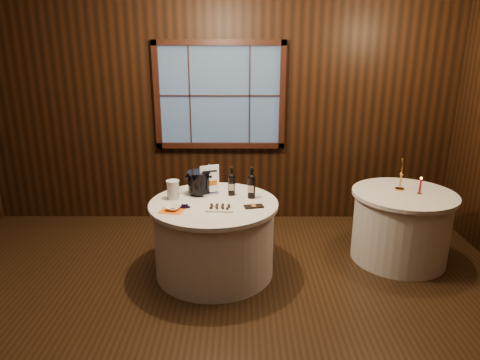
{
  "coord_description": "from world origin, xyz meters",
  "views": [
    {
      "loc": [
        0.28,
        -2.97,
        2.25
      ],
      "look_at": [
        0.26,
        0.9,
        1.03
      ],
      "focal_mm": 32.0,
      "sensor_mm": 36.0,
      "label": 1
    }
  ],
  "objects_px": {
    "brass_candlestick": "(401,178)",
    "chocolate_box": "(254,206)",
    "grape_bunch": "(185,206)",
    "sign_stand": "(209,184)",
    "red_candle": "(420,187)",
    "port_bottle_left": "(231,183)",
    "cracker_bowl": "(173,208)",
    "main_table": "(214,237)",
    "chocolate_plate": "(220,208)",
    "side_table": "(401,226)",
    "port_bottle_right": "(252,185)",
    "ice_bucket": "(199,182)",
    "glass_pitcher": "(173,189)"
  },
  "relations": [
    {
      "from": "brass_candlestick",
      "to": "chocolate_box",
      "type": "bearing_deg",
      "value": -161.87
    },
    {
      "from": "grape_bunch",
      "to": "sign_stand",
      "type": "bearing_deg",
      "value": 61.98
    },
    {
      "from": "grape_bunch",
      "to": "red_candle",
      "type": "relative_size",
      "value": 0.82
    },
    {
      "from": "port_bottle_left",
      "to": "brass_candlestick",
      "type": "height_order",
      "value": "brass_candlestick"
    },
    {
      "from": "cracker_bowl",
      "to": "main_table",
      "type": "bearing_deg",
      "value": 30.02
    },
    {
      "from": "chocolate_plate",
      "to": "grape_bunch",
      "type": "relative_size",
      "value": 1.82
    },
    {
      "from": "grape_bunch",
      "to": "cracker_bowl",
      "type": "relative_size",
      "value": 1.1
    },
    {
      "from": "main_table",
      "to": "cracker_bowl",
      "type": "xyz_separation_m",
      "value": [
        -0.37,
        -0.21,
        0.4
      ]
    },
    {
      "from": "grape_bunch",
      "to": "brass_candlestick",
      "type": "height_order",
      "value": "brass_candlestick"
    },
    {
      "from": "main_table",
      "to": "sign_stand",
      "type": "relative_size",
      "value": 3.92
    },
    {
      "from": "main_table",
      "to": "side_table",
      "type": "distance_m",
      "value": 2.02
    },
    {
      "from": "port_bottle_right",
      "to": "grape_bunch",
      "type": "xyz_separation_m",
      "value": [
        -0.64,
        -0.29,
        -0.12
      ]
    },
    {
      "from": "port_bottle_left",
      "to": "red_candle",
      "type": "xyz_separation_m",
      "value": [
        1.96,
        0.04,
        -0.06
      ]
    },
    {
      "from": "side_table",
      "to": "grape_bunch",
      "type": "bearing_deg",
      "value": -168.6
    },
    {
      "from": "chocolate_plate",
      "to": "cracker_bowl",
      "type": "bearing_deg",
      "value": -176.6
    },
    {
      "from": "sign_stand",
      "to": "red_candle",
      "type": "xyz_separation_m",
      "value": [
        2.19,
        0.01,
        -0.04
      ]
    },
    {
      "from": "chocolate_box",
      "to": "red_candle",
      "type": "height_order",
      "value": "red_candle"
    },
    {
      "from": "chocolate_box",
      "to": "brass_candlestick",
      "type": "relative_size",
      "value": 0.51
    },
    {
      "from": "chocolate_plate",
      "to": "side_table",
      "type": "bearing_deg",
      "value": 14.2
    },
    {
      "from": "brass_candlestick",
      "to": "ice_bucket",
      "type": "bearing_deg",
      "value": -176.08
    },
    {
      "from": "sign_stand",
      "to": "cracker_bowl",
      "type": "xyz_separation_m",
      "value": [
        -0.31,
        -0.45,
        -0.09
      ]
    },
    {
      "from": "cracker_bowl",
      "to": "red_candle",
      "type": "distance_m",
      "value": 2.55
    },
    {
      "from": "port_bottle_right",
      "to": "glass_pitcher",
      "type": "relative_size",
      "value": 1.71
    },
    {
      "from": "port_bottle_left",
      "to": "grape_bunch",
      "type": "relative_size",
      "value": 1.99
    },
    {
      "from": "side_table",
      "to": "chocolate_box",
      "type": "bearing_deg",
      "value": -164.89
    },
    {
      "from": "main_table",
      "to": "port_bottle_right",
      "type": "distance_m",
      "value": 0.66
    },
    {
      "from": "chocolate_plate",
      "to": "red_candle",
      "type": "bearing_deg",
      "value": 11.92
    },
    {
      "from": "port_bottle_left",
      "to": "cracker_bowl",
      "type": "xyz_separation_m",
      "value": [
        -0.54,
        -0.42,
        -0.11
      ]
    },
    {
      "from": "main_table",
      "to": "cracker_bowl",
      "type": "bearing_deg",
      "value": -149.98
    },
    {
      "from": "main_table",
      "to": "brass_candlestick",
      "type": "relative_size",
      "value": 3.57
    },
    {
      "from": "side_table",
      "to": "cracker_bowl",
      "type": "relative_size",
      "value": 7.77
    },
    {
      "from": "sign_stand",
      "to": "brass_candlestick",
      "type": "bearing_deg",
      "value": -18.73
    },
    {
      "from": "port_bottle_right",
      "to": "ice_bucket",
      "type": "xyz_separation_m",
      "value": [
        -0.54,
        0.11,
        -0.01
      ]
    },
    {
      "from": "sign_stand",
      "to": "port_bottle_left",
      "type": "height_order",
      "value": "sign_stand"
    },
    {
      "from": "sign_stand",
      "to": "brass_candlestick",
      "type": "relative_size",
      "value": 0.91
    },
    {
      "from": "port_bottle_left",
      "to": "chocolate_box",
      "type": "bearing_deg",
      "value": -56.99
    },
    {
      "from": "port_bottle_left",
      "to": "grape_bunch",
      "type": "distance_m",
      "value": 0.58
    },
    {
      "from": "chocolate_plate",
      "to": "brass_candlestick",
      "type": "bearing_deg",
      "value": 16.73
    },
    {
      "from": "side_table",
      "to": "port_bottle_left",
      "type": "relative_size",
      "value": 3.56
    },
    {
      "from": "grape_bunch",
      "to": "port_bottle_left",
      "type": "bearing_deg",
      "value": 40.01
    },
    {
      "from": "side_table",
      "to": "cracker_bowl",
      "type": "distance_m",
      "value": 2.46
    },
    {
      "from": "port_bottle_left",
      "to": "chocolate_plate",
      "type": "distance_m",
      "value": 0.43
    },
    {
      "from": "chocolate_box",
      "to": "sign_stand",
      "type": "bearing_deg",
      "value": 128.74
    },
    {
      "from": "chocolate_plate",
      "to": "cracker_bowl",
      "type": "relative_size",
      "value": 1.99
    },
    {
      "from": "port_bottle_left",
      "to": "glass_pitcher",
      "type": "xyz_separation_m",
      "value": [
        -0.59,
        -0.1,
        -0.04
      ]
    },
    {
      "from": "port_bottle_left",
      "to": "brass_candlestick",
      "type": "xyz_separation_m",
      "value": [
        1.8,
        0.17,
        -0.0
      ]
    },
    {
      "from": "port_bottle_right",
      "to": "glass_pitcher",
      "type": "distance_m",
      "value": 0.79
    },
    {
      "from": "glass_pitcher",
      "to": "cracker_bowl",
      "type": "relative_size",
      "value": 1.37
    },
    {
      "from": "ice_bucket",
      "to": "grape_bunch",
      "type": "bearing_deg",
      "value": -104.14
    },
    {
      "from": "port_bottle_right",
      "to": "red_candle",
      "type": "distance_m",
      "value": 1.76
    }
  ]
}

